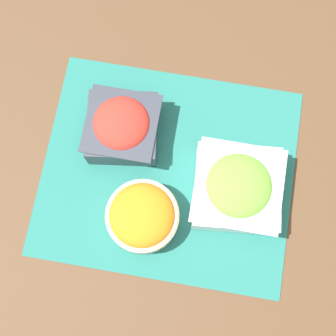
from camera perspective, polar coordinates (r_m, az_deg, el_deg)
ground_plane at (r=0.98m, az=0.00°, el=-0.46°), size 3.00×3.00×0.00m
placemat at (r=0.98m, az=0.00°, el=-0.44°), size 0.52×0.44×0.00m
tomato_bowl at (r=0.96m, az=-5.58°, el=5.04°), size 0.16×0.16×0.09m
lettuce_bowl at (r=0.93m, az=8.43°, el=-2.43°), size 0.18×0.18×0.09m
carrot_bowl at (r=0.92m, az=-3.12°, el=-5.89°), size 0.14×0.14×0.08m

